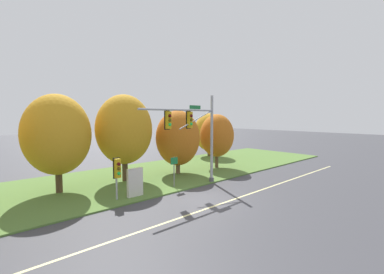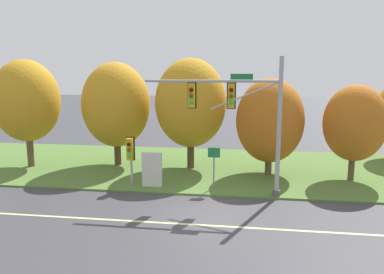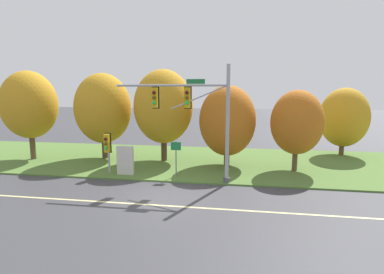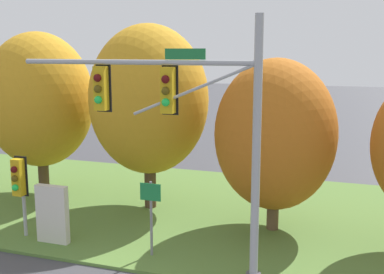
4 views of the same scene
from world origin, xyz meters
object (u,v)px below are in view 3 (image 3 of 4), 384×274
(route_sign_post, at_px, (176,154))
(info_kiosk, at_px, (125,161))
(tree_nearest_road, at_px, (29,105))
(tree_mid_verge, at_px, (227,121))
(tree_left_of_mast, at_px, (103,109))
(tree_tall_centre, at_px, (297,122))
(tree_right_far, at_px, (344,118))
(tree_behind_signpost, at_px, (163,107))
(traffic_signal_mast, at_px, (196,110))
(pedestrian_signal_near_kerb, at_px, (107,145))

(route_sign_post, bearing_deg, info_kiosk, -178.29)
(tree_nearest_road, height_order, info_kiosk, tree_nearest_road)
(tree_mid_verge, distance_m, info_kiosk, 7.78)
(tree_left_of_mast, bearing_deg, info_kiosk, -51.48)
(tree_tall_centre, distance_m, tree_right_far, 7.62)
(tree_behind_signpost, distance_m, tree_tall_centre, 9.90)
(tree_nearest_road, bearing_deg, traffic_signal_mast, -15.49)
(tree_left_of_mast, relative_size, info_kiosk, 3.64)
(tree_nearest_road, height_order, tree_right_far, tree_nearest_road)
(tree_nearest_road, bearing_deg, tree_behind_signpost, 6.09)
(traffic_signal_mast, relative_size, tree_behind_signpost, 0.98)
(tree_nearest_road, bearing_deg, info_kiosk, -19.19)
(tree_behind_signpost, relative_size, tree_right_far, 1.24)
(pedestrian_signal_near_kerb, height_order, tree_behind_signpost, tree_behind_signpost)
(tree_left_of_mast, bearing_deg, pedestrian_signal_near_kerb, -62.50)
(tree_nearest_road, relative_size, info_kiosk, 3.72)
(info_kiosk, bearing_deg, tree_right_far, 28.45)
(tree_right_far, bearing_deg, tree_left_of_mast, -167.57)
(traffic_signal_mast, height_order, tree_mid_verge, traffic_signal_mast)
(pedestrian_signal_near_kerb, relative_size, tree_mid_verge, 0.46)
(tree_tall_centre, bearing_deg, tree_behind_signpost, 171.72)
(tree_right_far, height_order, info_kiosk, tree_right_far)
(route_sign_post, height_order, tree_nearest_road, tree_nearest_road)
(pedestrian_signal_near_kerb, bearing_deg, route_sign_post, 1.05)
(tree_left_of_mast, distance_m, info_kiosk, 6.47)
(route_sign_post, height_order, info_kiosk, route_sign_post)
(pedestrian_signal_near_kerb, xyz_separation_m, info_kiosk, (1.23, -0.02, -0.99))
(pedestrian_signal_near_kerb, bearing_deg, traffic_signal_mast, -6.64)
(tree_behind_signpost, relative_size, tree_tall_centre, 1.28)
(route_sign_post, xyz_separation_m, tree_left_of_mast, (-6.93, 4.32, 2.58))
(tree_behind_signpost, height_order, tree_tall_centre, tree_behind_signpost)
(route_sign_post, height_order, tree_behind_signpost, tree_behind_signpost)
(pedestrian_signal_near_kerb, height_order, route_sign_post, pedestrian_signal_near_kerb)
(info_kiosk, bearing_deg, tree_left_of_mast, 128.52)
(tree_nearest_road, bearing_deg, pedestrian_signal_near_kerb, -21.79)
(pedestrian_signal_near_kerb, bearing_deg, tree_nearest_road, 158.21)
(traffic_signal_mast, xyz_separation_m, tree_behind_signpost, (-3.31, 5.02, -0.09))
(tree_behind_signpost, xyz_separation_m, info_kiosk, (-1.53, -4.33, -3.33))
(tree_left_of_mast, height_order, tree_behind_signpost, tree_behind_signpost)
(tree_left_of_mast, relative_size, tree_right_far, 1.20)
(route_sign_post, xyz_separation_m, tree_nearest_road, (-12.58, 3.09, 2.88))
(pedestrian_signal_near_kerb, distance_m, tree_mid_verge, 8.61)
(tree_behind_signpost, height_order, tree_right_far, tree_behind_signpost)
(tree_behind_signpost, xyz_separation_m, tree_tall_centre, (9.76, -1.42, -0.91))
(pedestrian_signal_near_kerb, bearing_deg, tree_behind_signpost, 57.47)
(tree_nearest_road, height_order, tree_mid_verge, tree_nearest_road)
(tree_behind_signpost, bearing_deg, tree_tall_centre, -8.28)
(tree_right_far, bearing_deg, tree_behind_signpost, -163.17)
(tree_mid_verge, xyz_separation_m, tree_tall_centre, (4.76, -0.58, 0.02))
(traffic_signal_mast, bearing_deg, route_sign_post, 150.93)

